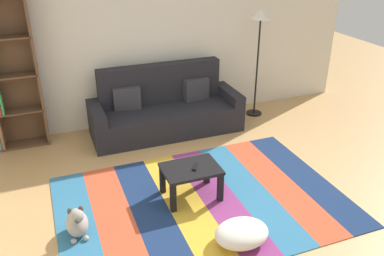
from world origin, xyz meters
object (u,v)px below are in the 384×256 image
Objects in this scene: couch at (165,110)px; dog at (77,223)px; coffee_table at (191,173)px; pouf at (242,233)px; tv_remote at (195,167)px; standing_lamp at (260,28)px.

dog is (-1.57, -2.01, -0.18)m from couch.
coffee_table is 1.17× the size of pouf.
couch is 1.82m from tv_remote.
couch is at bearing -177.71° from standing_lamp.
coffee_table is 1.34m from dog.
coffee_table is at bearing 9.44° from dog.
tv_remote is (-1.80, -1.87, -1.04)m from standing_lamp.
couch is 4.11× the size of pouf.
dog is (-1.50, 0.70, 0.04)m from pouf.
pouf is 1.65m from dog.
tv_remote reaches higher than pouf.
couch reaches higher than tv_remote.
coffee_table is 0.95m from pouf.
dog is at bearing -170.56° from coffee_table.
coffee_table is 0.37× the size of standing_lamp.
coffee_table is 1.62× the size of dog.
coffee_table is at bearing -134.94° from standing_lamp.
couch is 2.56m from dog.
pouf is at bearing -121.01° from standing_lamp.
standing_lamp is (1.66, 2.77, 1.32)m from pouf.
dog is 3.99m from standing_lamp.
coffee_table is (-0.26, -1.79, -0.02)m from couch.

